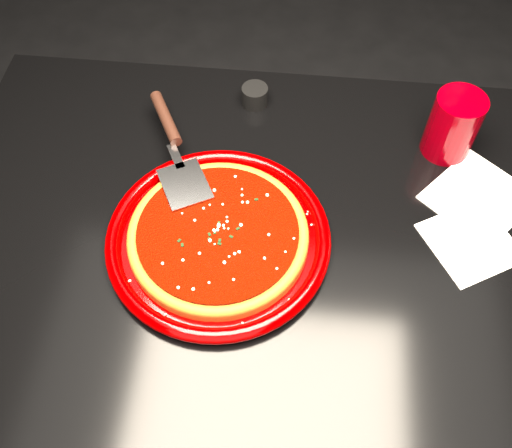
{
  "coord_description": "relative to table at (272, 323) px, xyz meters",
  "views": [
    {
      "loc": [
        0.02,
        -0.53,
        1.57
      ],
      "look_at": [
        -0.04,
        0.0,
        0.77
      ],
      "focal_mm": 40.0,
      "sensor_mm": 36.0,
      "label": 1
    }
  ],
  "objects": [
    {
      "name": "cup",
      "position": [
        0.3,
        0.22,
        0.44
      ],
      "size": [
        0.11,
        0.11,
        0.13
      ],
      "primitive_type": "cylinder",
      "rotation": [
        0.0,
        0.0,
        -0.24
      ],
      "color": "#840008",
      "rests_on": "table"
    },
    {
      "name": "plate",
      "position": [
        -0.1,
        -0.03,
        0.39
      ],
      "size": [
        0.49,
        0.49,
        0.03
      ],
      "primitive_type": "cylinder",
      "rotation": [
        0.0,
        0.0,
        -0.36
      ],
      "color": "#840000",
      "rests_on": "table"
    },
    {
      "name": "pizza_crust",
      "position": [
        -0.1,
        -0.03,
        0.39
      ],
      "size": [
        0.39,
        0.39,
        0.02
      ],
      "primitive_type": "cylinder",
      "rotation": [
        0.0,
        0.0,
        -0.36
      ],
      "color": "brown",
      "rests_on": "plate"
    },
    {
      "name": "floor",
      "position": [
        0.0,
        0.0,
        -0.38
      ],
      "size": [
        4.0,
        4.0,
        0.01
      ],
      "primitive_type": "cube",
      "color": "black",
      "rests_on": "ground"
    },
    {
      "name": "pizza_crust_rim",
      "position": [
        -0.1,
        -0.03,
        0.4
      ],
      "size": [
        0.39,
        0.39,
        0.02
      ],
      "primitive_type": "torus",
      "rotation": [
        0.0,
        0.0,
        -0.36
      ],
      "color": "brown",
      "rests_on": "plate"
    },
    {
      "name": "pizza_sauce",
      "position": [
        -0.1,
        -0.03,
        0.41
      ],
      "size": [
        0.34,
        0.34,
        0.01
      ],
      "primitive_type": "cylinder",
      "rotation": [
        0.0,
        0.0,
        -0.36
      ],
      "color": "#720B00",
      "rests_on": "plate"
    },
    {
      "name": "basil_flecks",
      "position": [
        -0.1,
        -0.03,
        0.41
      ],
      "size": [
        0.24,
        0.24,
        0.0
      ],
      "primitive_type": null,
      "color": "black",
      "rests_on": "plate"
    },
    {
      "name": "table",
      "position": [
        0.0,
        0.0,
        0.0
      ],
      "size": [
        1.2,
        0.8,
        0.75
      ],
      "primitive_type": "cube",
      "color": "black",
      "rests_on": "floor"
    },
    {
      "name": "pizza_server",
      "position": [
        -0.19,
        0.13,
        0.42
      ],
      "size": [
        0.23,
        0.32,
        0.02
      ],
      "primitive_type": null,
      "rotation": [
        0.0,
        0.0,
        0.49
      ],
      "color": "silver",
      "rests_on": "plate"
    },
    {
      "name": "napkin_a",
      "position": [
        0.33,
        0.01,
        0.38
      ],
      "size": [
        0.19,
        0.19,
        0.0
      ],
      "primitive_type": "cube",
      "rotation": [
        0.0,
        0.0,
        0.52
      ],
      "color": "white",
      "rests_on": "table"
    },
    {
      "name": "ramekin",
      "position": [
        -0.07,
        0.31,
        0.39
      ],
      "size": [
        0.06,
        0.06,
        0.04
      ],
      "primitive_type": "cylinder",
      "rotation": [
        0.0,
        0.0,
        -0.26
      ],
      "color": "black",
      "rests_on": "table"
    },
    {
      "name": "napkin_b",
      "position": [
        0.35,
        0.11,
        0.38
      ],
      "size": [
        0.22,
        0.22,
        0.0
      ],
      "primitive_type": "cube",
      "rotation": [
        0.0,
        0.0,
        -0.72
      ],
      "color": "white",
      "rests_on": "table"
    },
    {
      "name": "parmesan_dusting",
      "position": [
        -0.1,
        -0.03,
        0.41
      ],
      "size": [
        0.26,
        0.26,
        0.01
      ],
      "primitive_type": null,
      "color": "beige",
      "rests_on": "plate"
    }
  ]
}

